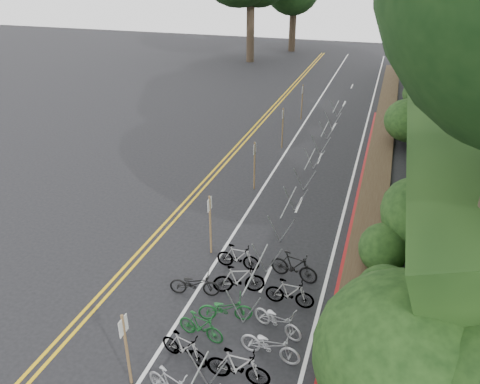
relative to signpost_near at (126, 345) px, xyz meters
The scene contains 8 objects.
ground 2.24m from the signpost_near, 116.97° to the left, with size 120.00×120.00×0.00m, color black.
road_markings 11.76m from the signpost_near, 90.85° to the left, with size 7.47×80.00×0.01m.
red_curb 14.50m from the signpost_near, 70.18° to the left, with size 0.25×28.00×0.10m, color maroon.
bike_racks_rest 14.76m from the signpost_near, 81.44° to the left, with size 1.14×23.00×1.17m.
signpost_near is the anchor object (origin of this frame).
signposts_rest 15.58m from the signpost_near, 90.75° to the left, with size 0.08×18.40×2.50m.
bike_front 4.12m from the signpost_near, 87.26° to the left, with size 1.74×0.61×0.91m, color black.
bike_valet 3.28m from the signpost_near, 43.61° to the left, with size 3.27×9.28×1.10m.
Camera 1 is at (6.44, -9.32, 10.38)m, focal length 35.00 mm.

